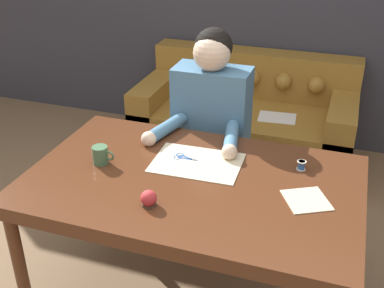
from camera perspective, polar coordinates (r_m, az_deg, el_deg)
The scene contains 9 objects.
dining_table at distance 2.27m, azimuth 0.03°, elevation -5.58°, with size 1.54×0.97×0.76m.
couch at distance 3.89m, azimuth 6.36°, elevation 2.62°, with size 1.66×0.84×0.81m.
person at distance 2.84m, azimuth 2.28°, elevation 1.09°, with size 0.52×0.59×1.30m.
pattern_paper_main at distance 2.35m, azimuth 0.60°, elevation -2.22°, with size 0.44×0.32×0.00m.
pattern_paper_offcut at distance 2.14m, azimuth 13.41°, elevation -6.48°, with size 0.24×0.25×0.00m.
scissors at distance 2.39m, azimuth -0.52°, elevation -1.75°, with size 0.23×0.09×0.01m.
mug at distance 2.37m, azimuth -10.77°, elevation -1.29°, with size 0.11×0.08×0.09m.
thread_spool at distance 2.35m, azimuth 12.84°, elevation -2.48°, with size 0.04×0.04×0.05m.
pin_cushion at distance 2.04m, azimuth -5.25°, elevation -6.48°, with size 0.07×0.07×0.07m.
Camera 1 is at (0.71, -1.74, 1.94)m, focal length 45.00 mm.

